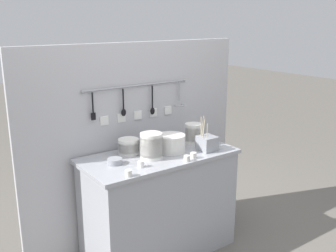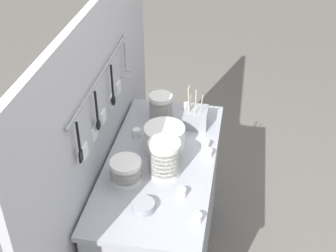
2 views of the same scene
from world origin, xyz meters
TOP-DOWN VIEW (x-y plane):
  - counter at (0.00, 0.00)m, footprint 1.23×0.59m
  - back_wall at (0.00, 0.33)m, footprint 2.03×0.11m
  - bowl_stack_back_corner at (-0.09, -0.04)m, footprint 0.17×0.17m
  - bowl_stack_nested_right at (-0.19, 0.15)m, footprint 0.16×0.16m
  - bowl_stack_wide_centre at (0.41, 0.08)m, footprint 0.14×0.14m
  - plate_stack at (0.12, 0.00)m, footprint 0.23×0.23m
  - steel_mixing_bowl at (-0.38, 0.01)m, footprint 0.11×0.11m
  - cutlery_caddy at (0.37, -0.15)m, footprint 0.14×0.14m
  - cup_back_left at (0.08, -0.25)m, footprint 0.05×0.05m
  - cup_front_right at (-0.26, -0.15)m, footprint 0.05×0.05m
  - cup_by_caddy at (0.54, -0.07)m, footprint 0.05×0.05m
  - cup_back_right at (0.21, 0.18)m, footprint 0.05×0.05m
  - cup_edge_near at (0.16, -0.23)m, footprint 0.05×0.05m
  - cup_beside_plates at (-0.42, -0.25)m, footprint 0.05×0.05m

SIDE VIEW (x-z plane):
  - counter at x=0.00m, z-range 0.00..0.85m
  - back_wall at x=0.00m, z-range 0.00..1.70m
  - steel_mixing_bowl at x=-0.38m, z-range 0.85..0.89m
  - cup_back_left at x=0.08m, z-range 0.85..0.90m
  - cup_front_right at x=-0.26m, z-range 0.85..0.90m
  - cup_by_caddy at x=0.54m, z-range 0.85..0.90m
  - cup_back_right at x=0.21m, z-range 0.85..0.90m
  - cup_edge_near at x=0.16m, z-range 0.85..0.90m
  - cup_beside_plates at x=-0.42m, z-range 0.85..0.90m
  - cutlery_caddy at x=0.37m, z-range 0.77..1.05m
  - bowl_stack_nested_right at x=-0.19m, z-range 0.85..0.97m
  - plate_stack at x=0.12m, z-range 0.85..0.99m
  - bowl_stack_wide_centre at x=0.41m, z-range 0.85..1.02m
  - bowl_stack_back_corner at x=-0.09m, z-range 0.85..1.05m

